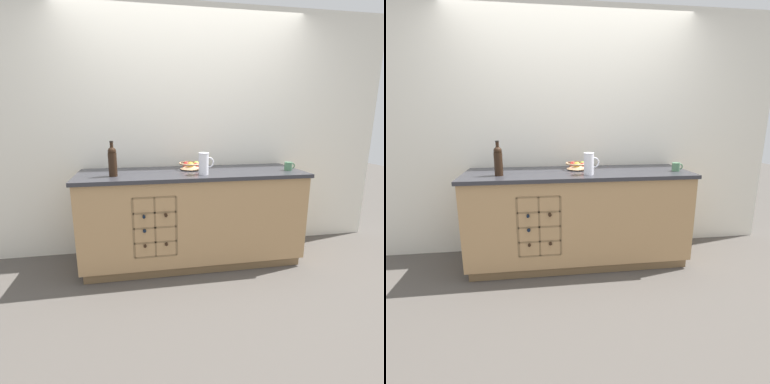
{
  "view_description": "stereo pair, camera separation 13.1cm",
  "coord_description": "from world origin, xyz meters",
  "views": [
    {
      "loc": [
        -0.52,
        -2.82,
        1.44
      ],
      "look_at": [
        0.0,
        0.0,
        0.73
      ],
      "focal_mm": 28.0,
      "sensor_mm": 36.0,
      "label": 1
    },
    {
      "loc": [
        -0.39,
        -2.84,
        1.44
      ],
      "look_at": [
        0.0,
        0.0,
        0.73
      ],
      "focal_mm": 28.0,
      "sensor_mm": 36.0,
      "label": 2
    }
  ],
  "objects": [
    {
      "name": "ground_plane",
      "position": [
        0.0,
        0.0,
        0.0
      ],
      "size": [
        14.0,
        14.0,
        0.0
      ],
      "primitive_type": "plane",
      "color": "#4C4742"
    },
    {
      "name": "ceramic_mug",
      "position": [
        0.96,
        -0.1,
        0.98
      ],
      "size": [
        0.11,
        0.07,
        0.08
      ],
      "color": "#4C7A56",
      "rests_on": "kitchen_island"
    },
    {
      "name": "standing_wine_bottle",
      "position": [
        -0.73,
        -0.12,
        1.07
      ],
      "size": [
        0.08,
        0.08,
        0.31
      ],
      "color": "black",
      "rests_on": "kitchen_island"
    },
    {
      "name": "back_wall",
      "position": [
        0.0,
        0.4,
        1.27
      ],
      "size": [
        4.53,
        0.06,
        2.55
      ],
      "primitive_type": "cube",
      "color": "silver",
      "rests_on": "ground_plane"
    },
    {
      "name": "white_pitcher",
      "position": [
        0.08,
        -0.18,
        1.04
      ],
      "size": [
        0.15,
        0.1,
        0.2
      ],
      "color": "white",
      "rests_on": "kitchen_island"
    },
    {
      "name": "fruit_bowl",
      "position": [
        0.02,
        0.12,
        0.98
      ],
      "size": [
        0.26,
        0.26,
        0.08
      ],
      "color": "tan",
      "rests_on": "kitchen_island"
    },
    {
      "name": "kitchen_island",
      "position": [
        -0.0,
        -0.0,
        0.47
      ],
      "size": [
        2.17,
        0.72,
        0.93
      ],
      "color": "brown",
      "rests_on": "ground_plane"
    }
  ]
}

